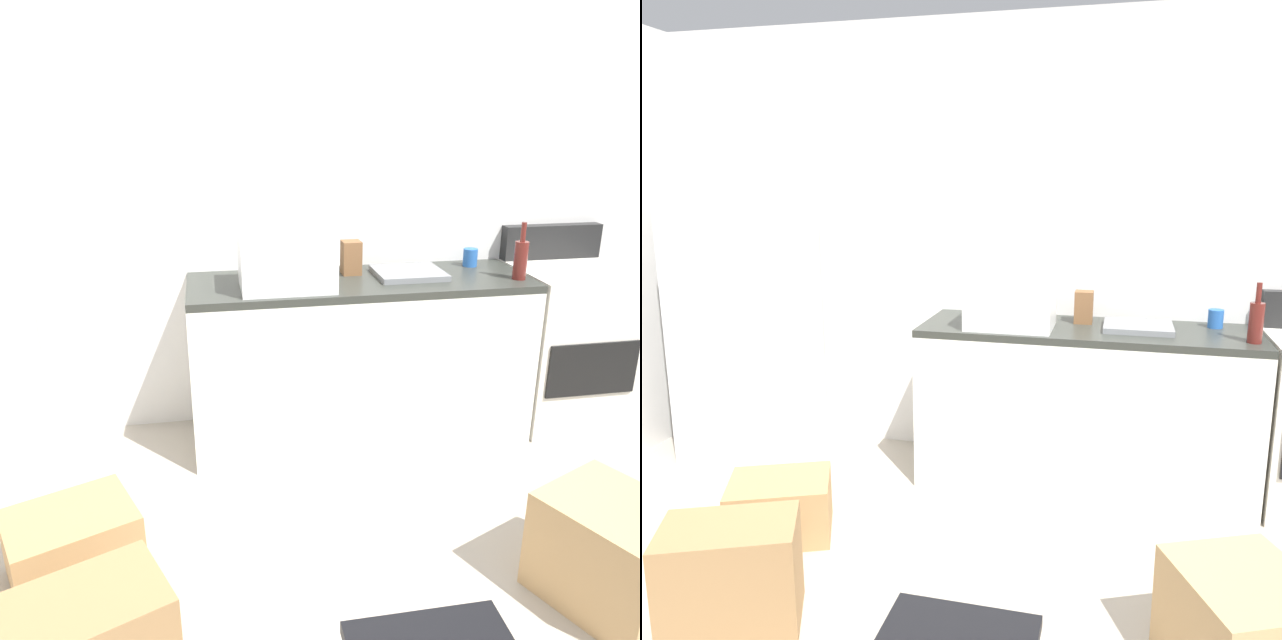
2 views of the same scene
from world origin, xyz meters
TOP-DOWN VIEW (x-y plane):
  - ground_plane at (0.00, 0.00)m, footprint 6.00×6.00m
  - wall_back at (0.00, 1.55)m, footprint 5.00×0.10m
  - kitchen_counter at (0.30, 1.20)m, footprint 1.80×0.60m
  - refrigerator at (-1.75, 1.15)m, footprint 0.68×0.66m
  - microwave at (-0.10, 1.10)m, footprint 0.46×0.34m
  - sink_basin at (0.57, 1.22)m, footprint 0.36×0.32m
  - wine_bottle at (1.12, 1.05)m, footprint 0.07×0.07m
  - coffee_mug at (0.98, 1.36)m, footprint 0.08×0.08m
  - knife_block at (0.27, 1.31)m, footprint 0.10×0.10m
  - cardboard_box_large at (-1.07, 0.27)m, footprint 0.57×0.52m
  - cardboard_box_medium at (-0.92, -0.36)m, footprint 0.59×0.49m
  - cardboard_box_small at (0.92, -0.21)m, footprint 0.57×0.60m

SIDE VIEW (x-z plane):
  - ground_plane at x=0.00m, z-range 0.00..0.00m
  - cardboard_box_large at x=-1.07m, z-range 0.00..0.28m
  - cardboard_box_small at x=0.92m, z-range 0.00..0.41m
  - cardboard_box_medium at x=-0.92m, z-range 0.00..0.42m
  - kitchen_counter at x=0.30m, z-range 0.00..0.90m
  - refrigerator at x=-1.75m, z-range 0.00..1.70m
  - sink_basin at x=0.57m, z-range 0.90..0.93m
  - coffee_mug at x=0.98m, z-range 0.90..1.00m
  - knife_block at x=0.27m, z-range 0.90..1.08m
  - wine_bottle at x=1.12m, z-range 0.86..1.16m
  - microwave at x=-0.10m, z-range 0.90..1.17m
  - wall_back at x=0.00m, z-range 0.00..2.60m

